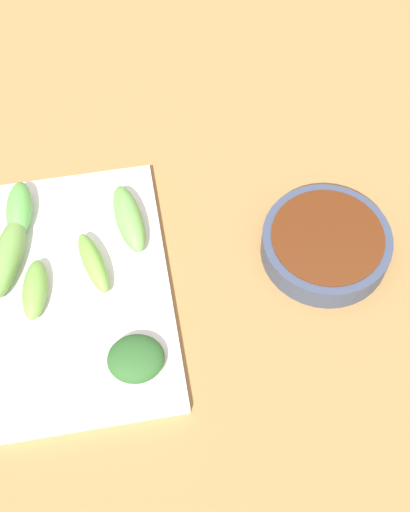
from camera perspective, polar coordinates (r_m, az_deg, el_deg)
tabletop at (r=0.76m, az=-3.01°, el=-2.35°), size 2.10×2.10×0.02m
sauce_bowl at (r=0.77m, az=9.64°, el=0.98°), size 0.14×0.14×0.03m
serving_plate at (r=0.75m, az=-9.81°, el=-2.43°), size 0.18×0.29×0.01m
broccoli_stalk_0 at (r=0.74m, az=-13.44°, el=-2.63°), size 0.03×0.07×0.02m
broccoli_stalk_1 at (r=0.79m, az=-14.63°, el=3.66°), size 0.03×0.07×0.03m
broccoli_stalk_2 at (r=0.74m, az=-8.91°, el=-0.55°), size 0.04×0.08×0.03m
broccoli_stalk_3 at (r=0.77m, az=-6.10°, el=2.99°), size 0.04×0.09×0.03m
broccoli_leafy_4 at (r=0.69m, az=-5.54°, el=-8.17°), size 0.06×0.05×0.02m
broccoli_stalk_5 at (r=0.76m, az=-15.53°, el=-0.08°), size 0.06×0.10×0.03m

